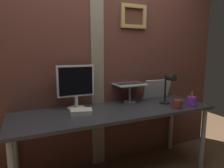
# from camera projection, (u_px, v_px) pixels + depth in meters

# --- Properties ---
(brick_wall_back) EXTENTS (3.44, 0.16, 2.57)m
(brick_wall_back) POSITION_uv_depth(u_px,v_px,m) (93.00, 56.00, 2.25)
(brick_wall_back) COLOR brown
(brick_wall_back) RESTS_ON ground_plane
(desk) EXTENTS (2.05, 0.65, 0.75)m
(desk) POSITION_uv_depth(u_px,v_px,m) (116.00, 116.00, 2.04)
(desk) COLOR #333338
(desk) RESTS_ON ground_plane
(monitor) EXTENTS (0.38, 0.18, 0.45)m
(monitor) POSITION_uv_depth(u_px,v_px,m) (76.00, 83.00, 2.03)
(monitor) COLOR white
(monitor) RESTS_ON desk
(laptop_stand) EXTENTS (0.28, 0.22, 0.21)m
(laptop_stand) POSITION_uv_depth(u_px,v_px,m) (130.00, 91.00, 2.30)
(laptop_stand) COLOR gray
(laptop_stand) RESTS_ON desk
(laptop) EXTENTS (0.36, 0.31, 0.20)m
(laptop) POSITION_uv_depth(u_px,v_px,m) (127.00, 80.00, 2.35)
(laptop) COLOR silver
(laptop) RESTS_ON laptop_stand
(whiteboard_panel) EXTENTS (0.38, 0.08, 0.24)m
(whiteboard_panel) POSITION_uv_depth(u_px,v_px,m) (157.00, 89.00, 2.51)
(whiteboard_panel) COLOR white
(whiteboard_panel) RESTS_ON desk
(desk_lamp) EXTENTS (0.12, 0.20, 0.34)m
(desk_lamp) POSITION_uv_depth(u_px,v_px,m) (169.00, 86.00, 2.20)
(desk_lamp) COLOR black
(desk_lamp) RESTS_ON desk
(pen_cup) EXTENTS (0.10, 0.10, 0.17)m
(pen_cup) POSITION_uv_depth(u_px,v_px,m) (191.00, 101.00, 2.14)
(pen_cup) COLOR purple
(pen_cup) RESTS_ON desk
(coffee_mug) EXTENTS (0.13, 0.09, 0.09)m
(coffee_mug) POSITION_uv_depth(u_px,v_px,m) (177.00, 104.00, 2.06)
(coffee_mug) COLOR maroon
(coffee_mug) RESTS_ON desk
(paper_clutter_stack) EXTENTS (0.23, 0.19, 0.04)m
(paper_clutter_stack) POSITION_uv_depth(u_px,v_px,m) (81.00, 112.00, 1.88)
(paper_clutter_stack) COLOR silver
(paper_clutter_stack) RESTS_ON desk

